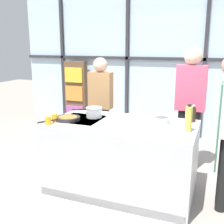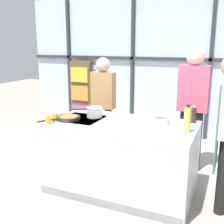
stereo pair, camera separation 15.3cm
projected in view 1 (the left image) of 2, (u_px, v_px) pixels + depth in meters
ground_plane at (121, 188)px, 3.63m from camera, size 18.00×18.00×0.00m
back_window_wall at (164, 65)px, 5.61m from camera, size 6.40×0.10×2.80m
bookshelf at (76, 94)px, 6.27m from camera, size 0.49×0.19×1.46m
demo_island at (121, 157)px, 3.52m from camera, size 1.79×0.98×0.88m
spectator_far_left at (101, 100)px, 4.53m from camera, size 0.38×0.23×1.62m
spectator_center_left at (190, 100)px, 4.01m from camera, size 0.42×0.25×1.79m
frying_pan at (67, 118)px, 3.54m from camera, size 0.38×0.50×0.04m
saucepan at (94, 112)px, 3.67m from camera, size 0.37×0.25×0.13m
white_plate at (151, 134)px, 2.97m from camera, size 0.26×0.26×0.01m
mixing_bowl at (161, 120)px, 3.41m from camera, size 0.20×0.20×0.07m
oil_bottle at (189, 119)px, 3.05m from camera, size 0.08×0.08×0.31m
pepper_grinder at (193, 114)px, 3.44m from camera, size 0.06×0.06×0.22m
juice_glass_near at (48, 121)px, 3.34m from camera, size 0.07×0.07×0.10m
juice_glass_far at (55, 118)px, 3.46m from camera, size 0.07×0.07×0.10m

